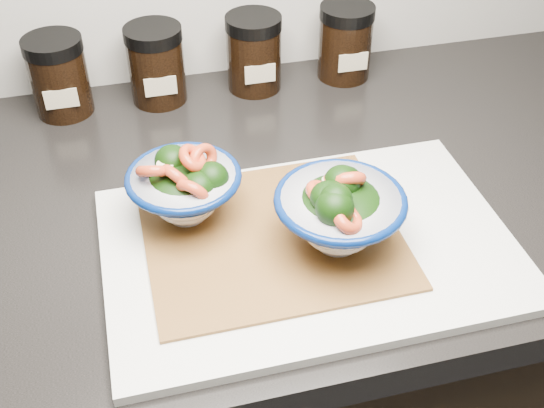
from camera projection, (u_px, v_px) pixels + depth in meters
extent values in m
cube|color=black|center=(182.00, 212.00, 0.84)|extent=(3.50, 0.60, 0.04)
cube|color=silver|center=(309.00, 247.00, 0.76)|extent=(0.45, 0.30, 0.01)
cube|color=olive|center=(272.00, 236.00, 0.76)|extent=(0.28, 0.24, 0.00)
cylinder|color=white|center=(187.00, 211.00, 0.78)|extent=(0.05, 0.05, 0.01)
ellipsoid|color=white|center=(186.00, 202.00, 0.77)|extent=(0.07, 0.07, 0.03)
torus|color=#051B52|center=(183.00, 177.00, 0.75)|extent=(0.13, 0.13, 0.01)
torus|color=#051B52|center=(184.00, 186.00, 0.76)|extent=(0.11, 0.11, 0.00)
ellipsoid|color=black|center=(184.00, 184.00, 0.75)|extent=(0.10, 0.10, 0.04)
ellipsoid|color=black|center=(199.00, 186.00, 0.73)|extent=(0.04, 0.04, 0.03)
cylinder|color=#477233|center=(200.00, 196.00, 0.74)|extent=(0.02, 0.01, 0.03)
ellipsoid|color=black|center=(212.00, 179.00, 0.74)|extent=(0.04, 0.04, 0.04)
cylinder|color=#477233|center=(212.00, 189.00, 0.75)|extent=(0.02, 0.01, 0.03)
ellipsoid|color=black|center=(172.00, 161.00, 0.76)|extent=(0.04, 0.04, 0.04)
cylinder|color=#477233|center=(173.00, 170.00, 0.77)|extent=(0.01, 0.01, 0.03)
torus|color=#CE5326|center=(193.00, 191.00, 0.72)|extent=(0.04, 0.05, 0.05)
torus|color=#CE5326|center=(176.00, 177.00, 0.73)|extent=(0.04, 0.05, 0.05)
torus|color=#CE5326|center=(152.00, 171.00, 0.73)|extent=(0.06, 0.05, 0.04)
torus|color=#CE5326|center=(193.00, 158.00, 0.74)|extent=(0.04, 0.04, 0.04)
torus|color=#CE5326|center=(203.00, 159.00, 0.75)|extent=(0.05, 0.04, 0.04)
cylinder|color=#CCBC8E|center=(165.00, 165.00, 0.74)|extent=(0.02, 0.02, 0.01)
cylinder|color=#CCBC8E|center=(196.00, 157.00, 0.76)|extent=(0.02, 0.02, 0.02)
cylinder|color=white|center=(337.00, 238.00, 0.75)|extent=(0.05, 0.05, 0.01)
ellipsoid|color=white|center=(338.00, 228.00, 0.74)|extent=(0.08, 0.08, 0.04)
torus|color=#051B52|center=(341.00, 200.00, 0.71)|extent=(0.14, 0.14, 0.01)
torus|color=#051B52|center=(340.00, 211.00, 0.72)|extent=(0.12, 0.12, 0.00)
ellipsoid|color=black|center=(340.00, 208.00, 0.72)|extent=(0.10, 0.10, 0.05)
ellipsoid|color=black|center=(342.00, 183.00, 0.71)|extent=(0.04, 0.04, 0.04)
cylinder|color=#477233|center=(341.00, 193.00, 0.72)|extent=(0.01, 0.01, 0.03)
ellipsoid|color=black|center=(345.00, 183.00, 0.72)|extent=(0.04, 0.04, 0.04)
cylinder|color=#477233|center=(344.00, 193.00, 0.73)|extent=(0.01, 0.02, 0.03)
ellipsoid|color=black|center=(328.00, 197.00, 0.69)|extent=(0.04, 0.04, 0.03)
cylinder|color=#477233|center=(328.00, 207.00, 0.70)|extent=(0.01, 0.01, 0.02)
ellipsoid|color=black|center=(335.00, 208.00, 0.68)|extent=(0.04, 0.04, 0.04)
cylinder|color=#477233|center=(334.00, 219.00, 0.69)|extent=(0.01, 0.02, 0.03)
ellipsoid|color=black|center=(336.00, 200.00, 0.68)|extent=(0.03, 0.03, 0.03)
cylinder|color=#477233|center=(335.00, 209.00, 0.69)|extent=(0.01, 0.02, 0.02)
torus|color=#CE5326|center=(339.00, 184.00, 0.72)|extent=(0.06, 0.06, 0.03)
torus|color=#CE5326|center=(347.00, 219.00, 0.68)|extent=(0.05, 0.05, 0.04)
torus|color=#CE5326|center=(322.00, 194.00, 0.71)|extent=(0.05, 0.05, 0.03)
torus|color=#CE5326|center=(347.00, 181.00, 0.71)|extent=(0.06, 0.05, 0.05)
cylinder|color=#CCBC8E|center=(331.00, 198.00, 0.70)|extent=(0.02, 0.02, 0.02)
cylinder|color=#CCBC8E|center=(331.00, 182.00, 0.71)|extent=(0.02, 0.02, 0.01)
cylinder|color=black|center=(60.00, 82.00, 0.95)|extent=(0.08, 0.08, 0.09)
cylinder|color=black|center=(52.00, 45.00, 0.92)|extent=(0.08, 0.08, 0.02)
cube|color=#C6B793|center=(61.00, 99.00, 0.93)|extent=(0.04, 0.00, 0.03)
cylinder|color=black|center=(157.00, 70.00, 0.98)|extent=(0.08, 0.08, 0.09)
cylinder|color=black|center=(153.00, 34.00, 0.94)|extent=(0.08, 0.08, 0.02)
cube|color=#C6B793|center=(161.00, 86.00, 0.95)|extent=(0.04, 0.00, 0.03)
cylinder|color=black|center=(254.00, 58.00, 1.00)|extent=(0.08, 0.08, 0.09)
cylinder|color=black|center=(253.00, 23.00, 0.97)|extent=(0.08, 0.08, 0.02)
cube|color=#C6B793|center=(260.00, 74.00, 0.98)|extent=(0.04, 0.00, 0.03)
cylinder|color=black|center=(345.00, 47.00, 1.03)|extent=(0.08, 0.08, 0.09)
cylinder|color=black|center=(347.00, 12.00, 1.00)|extent=(0.08, 0.08, 0.02)
cube|color=#C6B793|center=(353.00, 62.00, 1.01)|extent=(0.05, 0.00, 0.03)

